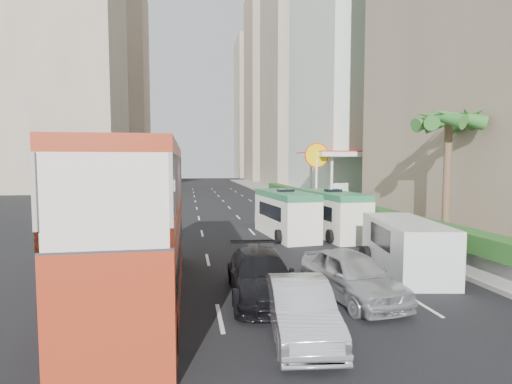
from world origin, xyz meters
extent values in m
plane|color=black|center=(0.00, 0.00, 0.00)|extent=(200.00, 200.00, 0.00)
cube|color=#A53017|center=(-6.00, 0.00, 2.53)|extent=(2.50, 11.00, 5.06)
imported|color=#B2B4B9|center=(-1.62, -3.52, 0.00)|extent=(1.99, 4.47, 1.43)
imported|color=#B2B4B9|center=(0.83, -1.07, 0.00)|extent=(2.60, 4.93, 1.60)
imported|color=black|center=(-2.10, -0.38, 0.00)|extent=(2.37, 5.25, 1.49)
imported|color=silver|center=(1.49, 12.88, 0.00)|extent=(2.46, 5.24, 1.45)
cube|color=silver|center=(1.38, 10.17, 1.37)|extent=(2.74, 6.36, 2.73)
cube|color=silver|center=(4.24, 9.72, 1.36)|extent=(2.54, 6.28, 2.72)
cube|color=silver|center=(4.29, 1.54, 1.07)|extent=(3.03, 5.62, 2.13)
cube|color=silver|center=(3.95, 19.55, 1.00)|extent=(2.21, 5.06, 1.99)
cube|color=#99968C|center=(9.00, 25.00, 0.09)|extent=(6.00, 120.00, 0.18)
cube|color=silver|center=(6.20, 14.00, 0.68)|extent=(0.30, 44.00, 1.00)
cube|color=#2D6626|center=(6.20, 14.00, 1.53)|extent=(1.10, 44.00, 0.70)
cylinder|color=brown|center=(7.80, 4.00, 3.38)|extent=(0.36, 0.36, 6.40)
cube|color=silver|center=(10.00, 23.00, 2.75)|extent=(6.50, 8.00, 5.50)
cube|color=tan|center=(18.00, 58.00, 25.00)|extent=(16.00, 16.00, 50.00)
cube|color=tan|center=(17.00, 82.00, 22.00)|extent=(14.00, 14.00, 44.00)
cube|color=tan|center=(17.00, 104.00, 20.00)|extent=(14.00, 14.00, 40.00)
cube|color=tan|center=(-24.00, 55.00, 26.00)|extent=(18.00, 18.00, 52.00)
cube|color=tan|center=(-22.00, 90.00, 23.00)|extent=(16.00, 16.00, 46.00)
camera|label=1|loc=(-4.48, -13.27, 4.51)|focal=28.00mm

